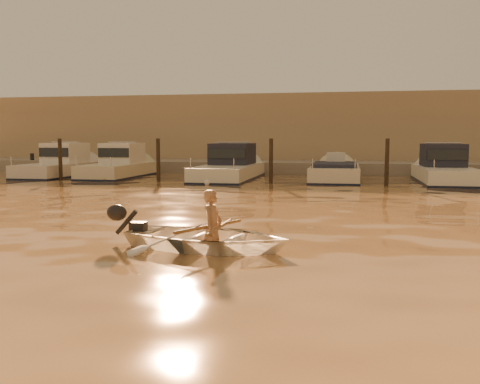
% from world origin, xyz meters
% --- Properties ---
extents(ground_plane, '(160.00, 160.00, 0.00)m').
position_xyz_m(ground_plane, '(0.00, 0.00, 0.00)').
color(ground_plane, brown).
rests_on(ground_plane, ground).
extents(dinghy, '(3.43, 2.71, 0.64)m').
position_xyz_m(dinghy, '(0.67, -0.45, 0.20)').
color(dinghy, white).
rests_on(dinghy, ground_plane).
extents(person, '(0.42, 0.56, 1.39)m').
position_xyz_m(person, '(0.77, -0.47, 0.40)').
color(person, '#996D4C').
rests_on(person, dinghy).
extents(outboard_motor, '(0.96, 0.55, 0.70)m').
position_xyz_m(outboard_motor, '(-0.80, -0.19, 0.28)').
color(outboard_motor, black).
rests_on(outboard_motor, dinghy).
extents(oar_port, '(0.14, 2.10, 0.13)m').
position_xyz_m(oar_port, '(0.92, -0.49, 0.42)').
color(oar_port, brown).
rests_on(oar_port, dinghy).
extents(oar_starboard, '(0.77, 2.00, 0.13)m').
position_xyz_m(oar_starboard, '(0.72, -0.46, 0.42)').
color(oar_starboard, brown).
rests_on(oar_starboard, dinghy).
extents(moored_boat_0, '(2.15, 6.88, 1.75)m').
position_xyz_m(moored_boat_0, '(-11.81, 16.00, 0.62)').
color(moored_boat_0, silver).
rests_on(moored_boat_0, ground_plane).
extents(moored_boat_1, '(2.17, 6.49, 1.75)m').
position_xyz_m(moored_boat_1, '(-8.50, 16.00, 0.62)').
color(moored_boat_1, beige).
rests_on(moored_boat_1, ground_plane).
extents(moored_boat_2, '(2.41, 8.04, 1.75)m').
position_xyz_m(moored_boat_2, '(-2.58, 16.00, 0.62)').
color(moored_boat_2, silver).
rests_on(moored_boat_2, ground_plane).
extents(moored_boat_3, '(2.23, 6.39, 0.95)m').
position_xyz_m(moored_boat_3, '(2.57, 16.00, 0.22)').
color(moored_boat_3, beige).
rests_on(moored_boat_3, ground_plane).
extents(moored_boat_4, '(2.26, 6.96, 1.75)m').
position_xyz_m(moored_boat_4, '(7.52, 16.00, 0.62)').
color(moored_boat_4, white).
rests_on(moored_boat_4, ground_plane).
extents(piling_0, '(0.18, 0.18, 2.20)m').
position_xyz_m(piling_0, '(-10.50, 13.80, 0.90)').
color(piling_0, '#2D2319').
rests_on(piling_0, ground_plane).
extents(piling_1, '(0.18, 0.18, 2.20)m').
position_xyz_m(piling_1, '(-5.50, 13.80, 0.90)').
color(piling_1, '#2D2319').
rests_on(piling_1, ground_plane).
extents(piling_2, '(0.18, 0.18, 2.20)m').
position_xyz_m(piling_2, '(-0.20, 13.80, 0.90)').
color(piling_2, '#2D2319').
rests_on(piling_2, ground_plane).
extents(piling_3, '(0.18, 0.18, 2.20)m').
position_xyz_m(piling_3, '(4.80, 13.80, 0.90)').
color(piling_3, '#2D2319').
rests_on(piling_3, ground_plane).
extents(fender_a, '(0.30, 0.30, 0.30)m').
position_xyz_m(fender_a, '(-11.86, 13.12, 0.10)').
color(fender_a, silver).
rests_on(fender_a, ground_plane).
extents(fender_b, '(0.30, 0.30, 0.30)m').
position_xyz_m(fender_b, '(-7.89, 13.30, 0.10)').
color(fender_b, orange).
rests_on(fender_b, ground_plane).
extents(fender_c, '(0.30, 0.30, 0.30)m').
position_xyz_m(fender_c, '(-2.78, 12.46, 0.10)').
color(fender_c, white).
rests_on(fender_c, ground_plane).
extents(fender_d, '(0.30, 0.30, 0.30)m').
position_xyz_m(fender_d, '(2.56, 13.38, 0.10)').
color(fender_d, '#EB5A1B').
rests_on(fender_d, ground_plane).
extents(fender_e, '(0.30, 0.30, 0.30)m').
position_xyz_m(fender_e, '(6.90, 13.35, 0.10)').
color(fender_e, white).
rests_on(fender_e, ground_plane).
extents(quay, '(52.00, 4.00, 1.00)m').
position_xyz_m(quay, '(0.00, 21.50, 0.15)').
color(quay, gray).
rests_on(quay, ground_plane).
extents(waterfront_building, '(46.00, 7.00, 4.80)m').
position_xyz_m(waterfront_building, '(0.00, 27.00, 2.40)').
color(waterfront_building, '#9E8466').
rests_on(waterfront_building, quay).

